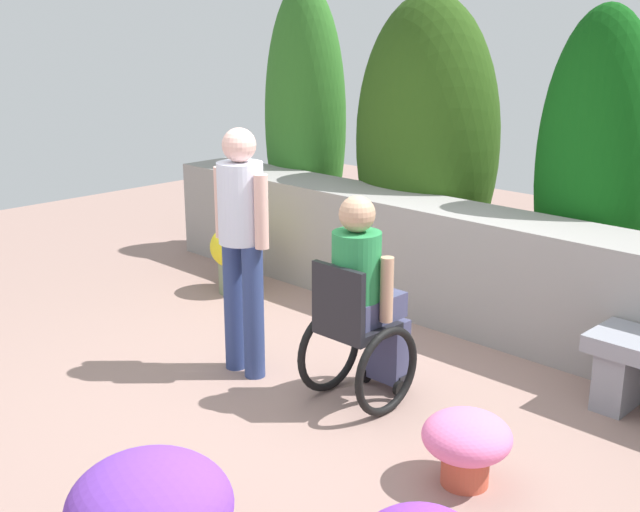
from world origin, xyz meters
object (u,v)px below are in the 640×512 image
(flower_pot_terracotta_by_wall, at_px, (237,255))
(flower_pot_red_accent, at_px, (467,442))
(person_standing_companion, at_px, (242,236))
(person_in_wheelchair, at_px, (362,307))

(flower_pot_terracotta_by_wall, bearing_deg, flower_pot_red_accent, -19.82)
(person_standing_companion, height_order, flower_pot_terracotta_by_wall, person_standing_companion)
(person_standing_companion, distance_m, flower_pot_terracotta_by_wall, 1.81)
(person_in_wheelchair, height_order, flower_pot_terracotta_by_wall, person_in_wheelchair)
(person_standing_companion, bearing_deg, person_in_wheelchair, 1.61)
(flower_pot_terracotta_by_wall, relative_size, flower_pot_red_accent, 1.33)
(person_in_wheelchair, xyz_separation_m, flower_pot_terracotta_by_wall, (-2.18, 0.81, -0.28))
(person_in_wheelchair, bearing_deg, person_standing_companion, -171.54)
(person_standing_companion, xyz_separation_m, flower_pot_terracotta_by_wall, (-1.33, 1.05, -0.62))
(flower_pot_terracotta_by_wall, bearing_deg, person_standing_companion, -38.23)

